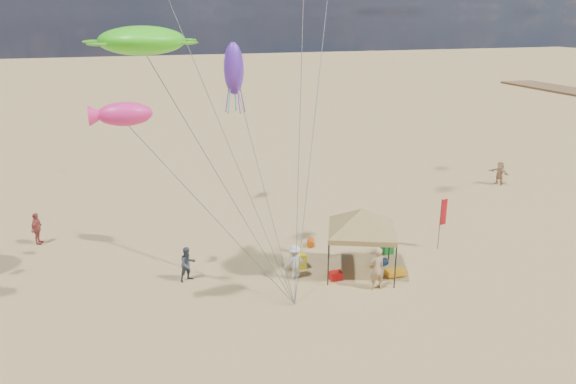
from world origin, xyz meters
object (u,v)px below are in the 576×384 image
person_near_c (295,262)px  person_far_a (37,228)px  beach_cart (396,272)px  person_near_a (377,268)px  cooler_blue (383,237)px  feather_flag (443,215)px  chair_green (387,246)px  cooler_red (336,276)px  chair_yellow (300,261)px  person_far_c (500,173)px  canopy_tent (362,211)px  person_near_b (188,264)px

person_near_c → person_far_a: (-11.34, 7.55, 0.05)m
beach_cart → person_near_a: size_ratio=0.48×
cooler_blue → feather_flag: bearing=-38.3°
cooler_blue → chair_green: (-0.55, -1.49, 0.16)m
feather_flag → beach_cart: size_ratio=2.94×
cooler_red → chair_yellow: (-1.12, 1.61, 0.16)m
chair_yellow → person_near_a: (2.46, -2.89, 0.60)m
cooler_red → person_far_c: 18.92m
person_far_c → feather_flag: bearing=-69.0°
chair_green → person_far_c: size_ratio=0.43×
cooler_red → chair_green: size_ratio=0.77×
chair_yellow → person_near_c: person_near_c is taller
person_far_a → beach_cart: bearing=-100.9°
canopy_tent → person_near_b: canopy_tent is taller
person_far_c → chair_yellow: bearing=-83.4°
feather_flag → person_near_c: 8.10m
feather_flag → person_far_a: 20.45m
feather_flag → person_near_c: (-7.98, -0.93, -1.00)m
chair_green → chair_yellow: (-4.62, -0.31, 0.00)m
beach_cart → cooler_blue: bearing=71.0°
chair_green → person_near_c: person_near_c is taller
person_far_c → cooler_blue: bearing=-80.8°
canopy_tent → cooler_red: 3.10m
chair_green → person_far_a: size_ratio=0.42×
feather_flag → beach_cart: bearing=-149.5°
feather_flag → person_near_a: 5.81m
feather_flag → cooler_red: bearing=-165.5°
beach_cart → person_far_c: 16.97m
person_far_a → person_far_c: bearing=-68.6°
person_far_c → person_near_a: bearing=-72.0°
chair_yellow → person_near_b: (-5.11, 0.27, 0.44)m
feather_flag → person_near_b: 12.57m
canopy_tent → beach_cart: canopy_tent is taller
person_near_a → person_far_c: person_near_a is taller
person_far_a → cooler_red: bearing=-104.2°
beach_cart → person_near_c: (-4.39, 1.18, 0.59)m
cooler_red → person_far_a: size_ratio=0.32×
canopy_tent → beach_cart: (1.37, -0.88, -2.76)m
feather_flag → beach_cart: 4.45m
chair_green → canopy_tent: bearing=-144.9°
cooler_red → person_far_a: person_far_a is taller
person_near_b → person_near_c: bearing=-36.1°
chair_yellow → beach_cart: (3.83, -2.09, -0.15)m
cooler_red → chair_green: chair_green is taller
feather_flag → person_near_c: bearing=-173.3°
person_near_a → person_near_b: person_near_a is taller
canopy_tent → person_near_a: bearing=-90.2°
cooler_blue → person_near_b: person_near_b is taller
person_far_a → chair_green: bearing=-92.9°
chair_green → person_near_b: 9.74m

